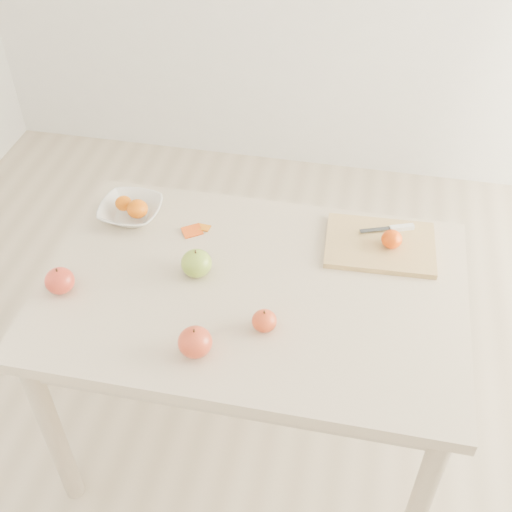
# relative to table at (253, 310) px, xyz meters

# --- Properties ---
(ground) EXTENTS (3.50, 3.50, 0.00)m
(ground) POSITION_rel_table_xyz_m (0.00, 0.00, -0.65)
(ground) COLOR #C6B293
(ground) RESTS_ON ground
(table) EXTENTS (1.20, 0.80, 0.75)m
(table) POSITION_rel_table_xyz_m (0.00, 0.00, 0.00)
(table) COLOR beige
(table) RESTS_ON ground
(cutting_board) EXTENTS (0.34, 0.25, 0.02)m
(cutting_board) POSITION_rel_table_xyz_m (0.34, 0.24, 0.11)
(cutting_board) COLOR tan
(cutting_board) RESTS_ON table
(board_tangerine) EXTENTS (0.06, 0.06, 0.05)m
(board_tangerine) POSITION_rel_table_xyz_m (0.37, 0.23, 0.14)
(board_tangerine) COLOR #DF3D07
(board_tangerine) RESTS_ON cutting_board
(fruit_bowl) EXTENTS (0.19, 0.19, 0.05)m
(fruit_bowl) POSITION_rel_table_xyz_m (-0.44, 0.23, 0.12)
(fruit_bowl) COLOR white
(fruit_bowl) RESTS_ON table
(bowl_tangerine_near) EXTENTS (0.05, 0.05, 0.05)m
(bowl_tangerine_near) POSITION_rel_table_xyz_m (-0.47, 0.24, 0.14)
(bowl_tangerine_near) COLOR orange
(bowl_tangerine_near) RESTS_ON fruit_bowl
(bowl_tangerine_far) EXTENTS (0.07, 0.07, 0.06)m
(bowl_tangerine_far) POSITION_rel_table_xyz_m (-0.41, 0.21, 0.15)
(bowl_tangerine_far) COLOR #D16507
(bowl_tangerine_far) RESTS_ON fruit_bowl
(orange_peel_a) EXTENTS (0.07, 0.07, 0.01)m
(orange_peel_a) POSITION_rel_table_xyz_m (-0.23, 0.19, 0.10)
(orange_peel_a) COLOR #CF460E
(orange_peel_a) RESTS_ON table
(orange_peel_b) EXTENTS (0.05, 0.04, 0.01)m
(orange_peel_b) POSITION_rel_table_xyz_m (-0.20, 0.22, 0.10)
(orange_peel_b) COLOR orange
(orange_peel_b) RESTS_ON table
(paring_knife) EXTENTS (0.17, 0.07, 0.01)m
(paring_knife) POSITION_rel_table_xyz_m (0.39, 0.31, 0.12)
(paring_knife) COLOR white
(paring_knife) RESTS_ON cutting_board
(apple_green) EXTENTS (0.09, 0.09, 0.08)m
(apple_green) POSITION_rel_table_xyz_m (-0.17, 0.02, 0.14)
(apple_green) COLOR #61901F
(apple_green) RESTS_ON table
(apple_red_d) EXTENTS (0.08, 0.08, 0.07)m
(apple_red_d) POSITION_rel_table_xyz_m (-0.52, -0.12, 0.14)
(apple_red_d) COLOR maroon
(apple_red_d) RESTS_ON table
(apple_red_c) EXTENTS (0.09, 0.09, 0.08)m
(apple_red_c) POSITION_rel_table_xyz_m (-0.09, -0.26, 0.14)
(apple_red_c) COLOR maroon
(apple_red_c) RESTS_ON table
(apple_red_e) EXTENTS (0.07, 0.07, 0.06)m
(apple_red_e) POSITION_rel_table_xyz_m (0.06, -0.15, 0.13)
(apple_red_e) COLOR #9C0F0B
(apple_red_e) RESTS_ON table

